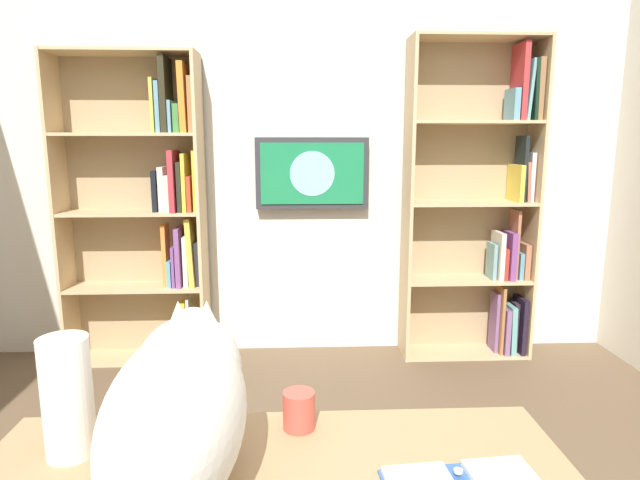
# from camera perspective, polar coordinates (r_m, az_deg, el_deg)

# --- Properties ---
(wall_back) EXTENTS (4.52, 0.06, 2.70)m
(wall_back) POSITION_cam_1_polar(r_m,az_deg,el_deg) (3.68, -1.89, 8.51)
(wall_back) COLOR silver
(wall_back) RESTS_ON ground
(bookshelf_left) EXTENTS (0.88, 0.28, 2.15)m
(bookshelf_left) POSITION_cam_1_polar(r_m,az_deg,el_deg) (3.76, 17.47, 3.29)
(bookshelf_left) COLOR tan
(bookshelf_left) RESTS_ON ground
(bookshelf_right) EXTENTS (0.94, 0.28, 2.05)m
(bookshelf_right) POSITION_cam_1_polar(r_m,az_deg,el_deg) (3.67, -17.87, 3.36)
(bookshelf_right) COLOR tan
(bookshelf_right) RESTS_ON ground
(wall_mounted_tv) EXTENTS (0.77, 0.07, 0.48)m
(wall_mounted_tv) POSITION_cam_1_polar(r_m,az_deg,el_deg) (3.60, -0.86, 7.24)
(wall_mounted_tv) COLOR #333338
(cat) EXTENTS (0.29, 0.71, 0.34)m
(cat) POSITION_cam_1_polar(r_m,az_deg,el_deg) (1.18, -14.90, -16.65)
(cat) COLOR white
(cat) RESTS_ON desk
(paper_towel_roll) EXTENTS (0.11, 0.11, 0.28)m
(paper_towel_roll) POSITION_cam_1_polar(r_m,az_deg,el_deg) (1.36, -25.74, -15.09)
(paper_towel_roll) COLOR white
(paper_towel_roll) RESTS_ON desk
(coffee_mug) EXTENTS (0.08, 0.08, 0.10)m
(coffee_mug) POSITION_cam_1_polar(r_m,az_deg,el_deg) (1.38, -2.30, -17.98)
(coffee_mug) COLOR #D84C3F
(coffee_mug) RESTS_ON desk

